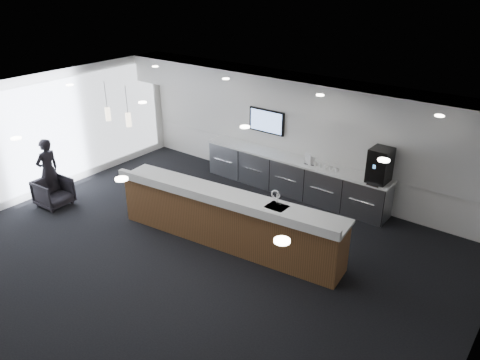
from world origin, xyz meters
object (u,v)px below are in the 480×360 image
Objects in this scene: service_counter at (227,219)px; coffee_machine at (380,165)px; lounge_guest at (48,170)px; armchair at (54,192)px.

coffee_machine is at bearing 48.47° from service_counter.
lounge_guest is (-6.70, -3.91, -0.53)m from coffee_machine.
coffee_machine is at bearing -60.94° from armchair.
coffee_machine is 1.03× the size of armchair.
service_counter reaches higher than armchair.
coffee_machine reaches higher than lounge_guest.
service_counter is 3.56m from coffee_machine.
lounge_guest is (-4.68, -1.08, 0.22)m from service_counter.
lounge_guest is at bearing -173.02° from service_counter.
lounge_guest reaches higher than service_counter.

